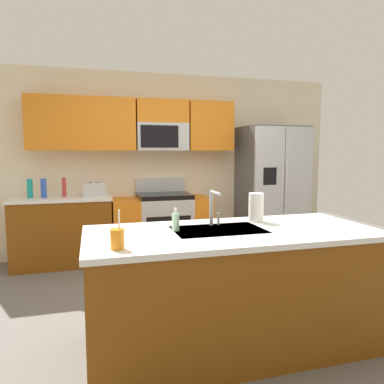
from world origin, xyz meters
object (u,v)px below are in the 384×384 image
(pepper_mill, at_px, (64,187))
(paper_towel_roll, at_px, (256,207))
(refrigerator, at_px, (271,189))
(bottle_teal, at_px, (30,189))
(soap_dispenser, at_px, (176,222))
(toaster, at_px, (94,189))
(range_oven, at_px, (162,226))
(sink_faucet, at_px, (213,205))
(drink_cup_orange, at_px, (117,239))
(bottle_blue, at_px, (44,188))

(pepper_mill, relative_size, paper_towel_roll, 1.04)
(refrigerator, relative_size, bottle_teal, 7.74)
(bottle_teal, xyz_separation_m, paper_towel_roll, (2.07, -2.20, 0.00))
(pepper_mill, relative_size, soap_dispenser, 1.47)
(toaster, height_order, pepper_mill, pepper_mill)
(range_oven, relative_size, sink_faucet, 4.82)
(refrigerator, height_order, soap_dispenser, refrigerator)
(toaster, xyz_separation_m, drink_cup_orange, (0.11, -2.71, -0.03))
(pepper_mill, relative_size, bottle_teal, 1.04)
(drink_cup_orange, bearing_deg, bottle_blue, 104.91)
(range_oven, relative_size, drink_cup_orange, 5.62)
(pepper_mill, height_order, drink_cup_orange, pepper_mill)
(refrigerator, distance_m, toaster, 2.57)
(bottle_blue, bearing_deg, refrigerator, -0.85)
(range_oven, distance_m, sink_faucet, 2.35)
(bottle_blue, bearing_deg, range_oven, 0.92)
(pepper_mill, bearing_deg, sink_faucet, -60.88)
(bottle_blue, relative_size, paper_towel_roll, 1.02)
(range_oven, bearing_deg, bottle_blue, -179.08)
(refrigerator, height_order, bottle_teal, refrigerator)
(range_oven, relative_size, soap_dispenser, 8.00)
(pepper_mill, xyz_separation_m, bottle_blue, (-0.24, -0.02, -0.00))
(paper_towel_roll, bearing_deg, refrigerator, 59.05)
(bottle_blue, relative_size, drink_cup_orange, 1.01)
(paper_towel_roll, bearing_deg, bottle_blue, 131.25)
(pepper_mill, distance_m, paper_towel_roll, 2.76)
(sink_faucet, xyz_separation_m, paper_towel_roll, (0.40, 0.07, -0.05))
(soap_dispenser, relative_size, paper_towel_roll, 0.71)
(toaster, distance_m, soap_dispenser, 2.38)
(sink_faucet, xyz_separation_m, drink_cup_orange, (-0.78, -0.50, -0.11))
(paper_towel_roll, bearing_deg, drink_cup_orange, -154.45)
(pepper_mill, distance_m, bottle_teal, 0.41)
(toaster, bearing_deg, bottle_teal, 176.60)
(refrigerator, bearing_deg, paper_towel_roll, -120.95)
(bottle_teal, bearing_deg, bottle_blue, -6.45)
(toaster, bearing_deg, pepper_mill, 172.44)
(refrigerator, relative_size, paper_towel_roll, 7.71)
(sink_faucet, relative_size, paper_towel_roll, 1.17)
(range_oven, distance_m, bottle_teal, 1.79)
(refrigerator, xyz_separation_m, toaster, (-2.56, 0.02, 0.07))
(drink_cup_orange, height_order, paper_towel_roll, drink_cup_orange)
(pepper_mill, distance_m, sink_faucet, 2.59)
(range_oven, xyz_separation_m, pepper_mill, (-1.28, -0.00, 0.58))
(toaster, distance_m, pepper_mill, 0.38)
(sink_faucet, bearing_deg, refrigerator, 52.61)
(range_oven, height_order, toaster, range_oven)
(refrigerator, bearing_deg, sink_faucet, -127.39)
(soap_dispenser, bearing_deg, paper_towel_roll, 12.60)
(bottle_teal, height_order, drink_cup_orange, drink_cup_orange)
(bottle_teal, bearing_deg, pepper_mill, 0.47)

